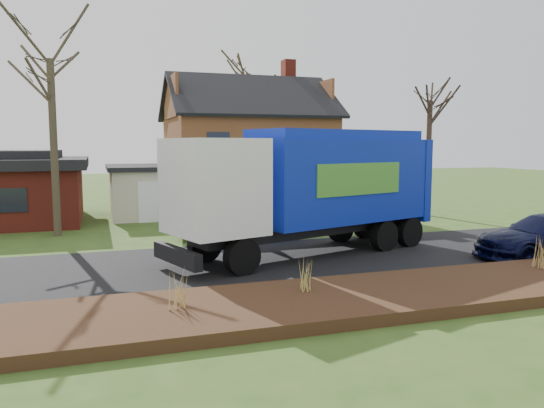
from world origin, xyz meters
name	(u,v)px	position (x,y,z in m)	size (l,w,h in m)	color
ground	(300,259)	(0.00, 0.00, 0.00)	(120.00, 120.00, 0.00)	#2F4C19
road	(300,259)	(0.00, 0.00, 0.01)	(80.00, 7.00, 0.02)	black
mulch_verge	(376,296)	(0.00, -5.30, 0.15)	(80.00, 3.50, 0.30)	black
main_house	(239,144)	(1.49, 13.91, 4.03)	(12.95, 8.95, 9.26)	beige
garbage_truck	(313,183)	(0.79, 0.75, 2.61)	(10.90, 5.91, 4.52)	black
silver_sedan	(238,219)	(-0.99, 4.74, 0.86)	(1.81, 5.19, 1.71)	#B5B7BD
tree_front_west	(49,32)	(-8.37, 7.79, 8.72)	(3.56, 3.56, 10.58)	#403826
tree_front_east	(431,81)	(11.03, 8.57, 7.46)	(3.30, 3.30, 9.18)	#382921
tree_back	(248,57)	(4.49, 22.42, 10.56)	(4.00, 4.00, 12.67)	#453729
grass_clump_west	(178,291)	(-5.02, -5.27, 0.73)	(0.32, 0.27, 0.86)	tan
grass_clump_mid	(307,274)	(-1.70, -4.75, 0.72)	(0.30, 0.25, 0.84)	#AC994C
grass_clump_east	(543,252)	(5.95, -4.70, 0.78)	(0.39, 0.32, 0.97)	#9F8046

